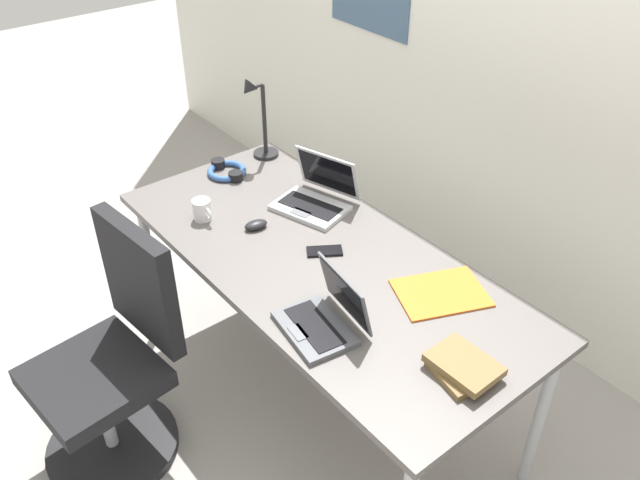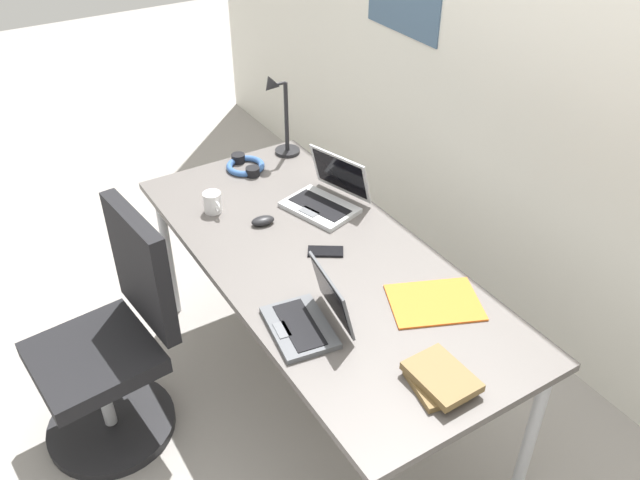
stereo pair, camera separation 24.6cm
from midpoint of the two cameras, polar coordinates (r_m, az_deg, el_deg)
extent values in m
plane|color=gray|center=(3.01, 2.40, -12.91)|extent=(12.00, 12.00, 0.00)
cube|color=silver|center=(2.94, 21.78, 14.21)|extent=(6.00, 0.12, 2.60)
cube|color=#595451|center=(2.52, 2.80, -1.86)|extent=(1.80, 0.80, 0.03)
cylinder|color=#B2B5BA|center=(3.22, -10.89, -1.29)|extent=(0.04, 0.04, 0.71)
cylinder|color=#B2B5BA|center=(3.46, -0.50, 2.24)|extent=(0.04, 0.04, 0.71)
cylinder|color=#B2B5BA|center=(2.54, 20.45, -15.85)|extent=(0.04, 0.04, 0.71)
cylinder|color=black|center=(3.21, -0.62, 7.62)|extent=(0.12, 0.12, 0.02)
cylinder|color=black|center=(3.13, -0.64, 10.50)|extent=(0.02, 0.02, 0.34)
cylinder|color=black|center=(3.05, -1.33, 13.23)|extent=(0.01, 0.08, 0.01)
cone|color=black|center=(3.03, -1.99, 13.08)|extent=(0.07, 0.09, 0.09)
cube|color=#515459|center=(2.19, 1.45, -7.68)|extent=(0.30, 0.23, 0.02)
cube|color=black|center=(2.18, 1.45, -7.46)|extent=(0.25, 0.14, 0.00)
cube|color=#595B60|center=(2.17, -0.03, -7.89)|extent=(0.08, 0.05, 0.00)
cube|color=#515459|center=(2.16, 4.28, -4.89)|extent=(0.28, 0.09, 0.18)
cube|color=black|center=(2.16, 4.16, -4.90)|extent=(0.25, 0.08, 0.15)
cube|color=#B7BABC|center=(2.77, 2.52, 2.73)|extent=(0.34, 0.28, 0.02)
cube|color=black|center=(2.77, 2.53, 2.93)|extent=(0.28, 0.18, 0.00)
cube|color=#595B60|center=(2.72, 1.63, 2.38)|extent=(0.09, 0.07, 0.00)
cube|color=#B7BABC|center=(2.81, 4.29, 5.66)|extent=(0.30, 0.14, 0.20)
cube|color=black|center=(2.80, 4.23, 5.64)|extent=(0.27, 0.12, 0.17)
ellipsoid|color=black|center=(2.68, -2.35, 1.58)|extent=(0.07, 0.10, 0.03)
cube|color=black|center=(2.53, 3.27, -1.10)|extent=(0.13, 0.15, 0.01)
torus|color=#335999|center=(3.08, -4.18, 6.32)|extent=(0.18, 0.18, 0.03)
cylinder|color=black|center=(3.13, -4.84, 6.98)|extent=(0.06, 0.06, 0.04)
cylinder|color=black|center=(3.02, -3.51, 5.84)|extent=(0.06, 0.06, 0.04)
cube|color=brown|center=(2.07, 13.34, -12.22)|extent=(0.19, 0.16, 0.02)
cube|color=brown|center=(2.06, 13.91, -11.52)|extent=(0.21, 0.16, 0.03)
cube|color=orange|center=(2.35, 12.83, -5.39)|extent=(0.33, 0.38, 0.01)
cylinder|color=white|center=(2.76, -6.76, 3.18)|extent=(0.08, 0.08, 0.09)
torus|color=white|center=(2.72, -6.30, 2.78)|extent=(0.05, 0.01, 0.05)
cylinder|color=black|center=(2.95, -15.18, -15.25)|extent=(0.52, 0.52, 0.04)
cylinder|color=#A5A8AD|center=(2.81, -15.78, -12.77)|extent=(0.05, 0.05, 0.34)
cube|color=black|center=(2.67, -16.48, -9.82)|extent=(0.48, 0.48, 0.07)
cube|color=black|center=(2.53, -12.54, -2.49)|extent=(0.42, 0.10, 0.48)
camera|label=1|loc=(0.12, -87.14, 2.04)|focal=37.08mm
camera|label=2|loc=(0.12, 92.86, -2.04)|focal=37.08mm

